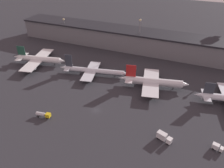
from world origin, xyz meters
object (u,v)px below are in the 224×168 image
airplane_2 (153,82)px  service_vehicle_0 (164,137)px  airplane_1 (93,71)px  airplane_0 (39,59)px  service_vehicle_2 (217,147)px  service_vehicle_3 (43,115)px

airplane_2 → service_vehicle_0: 43.92m
airplane_2 → airplane_1: bearing=168.7°
airplane_1 → airplane_0: bearing=169.0°
airplane_2 → service_vehicle_0: size_ratio=5.69×
service_vehicle_2 → service_vehicle_3: (-82.99, -11.03, -0.01)m
airplane_1 → service_vehicle_2: 87.01m
airplane_0 → airplane_2: bearing=-11.1°
airplane_1 → service_vehicle_2: bearing=-37.4°
service_vehicle_2 → service_vehicle_3: bearing=-158.2°
service_vehicle_3 → airplane_2: bearing=38.6°
service_vehicle_0 → service_vehicle_2: 22.80m
airplane_1 → service_vehicle_3: bearing=-107.2°
service_vehicle_0 → service_vehicle_2: (22.54, 3.38, -0.47)m
airplane_0 → airplane_2: size_ratio=0.94×
airplane_0 → service_vehicle_0: 107.81m
airplane_1 → airplane_2: 41.09m
airplane_0 → airplane_1: 44.08m
airplane_0 → service_vehicle_3: airplane_0 is taller
airplane_0 → service_vehicle_3: bearing=-62.2°
service_vehicle_0 → service_vehicle_3: size_ratio=0.95×
service_vehicle_0 → service_vehicle_3: bearing=-153.4°
airplane_1 → service_vehicle_2: airplane_1 is taller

